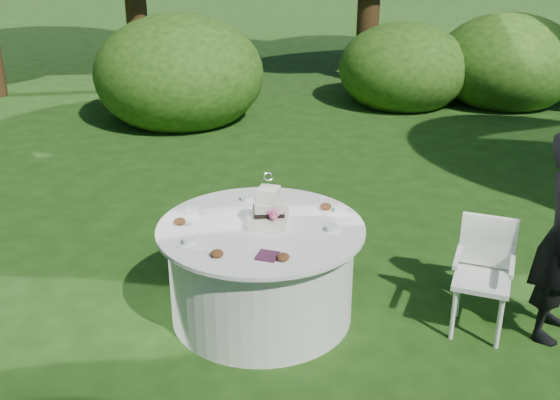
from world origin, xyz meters
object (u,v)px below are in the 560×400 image
object	(u,v)px
table	(261,271)
chair	(484,267)
cake	(269,211)
napkins	(267,256)

from	to	relation	value
table	chair	bearing A→B (deg)	11.69
chair	cake	bearing A→B (deg)	-169.33
napkins	cake	bearing A→B (deg)	107.37
napkins	chair	bearing A→B (deg)	28.98
napkins	chair	xyz separation A→B (m)	(1.42, 0.79, -0.26)
napkins	table	size ratio (longest dim) A/B	0.09
napkins	chair	size ratio (longest dim) A/B	0.16
table	chair	xyz separation A→B (m)	(1.62, 0.34, 0.13)
napkins	chair	distance (m)	1.64
table	chair	world-z (taller)	chair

